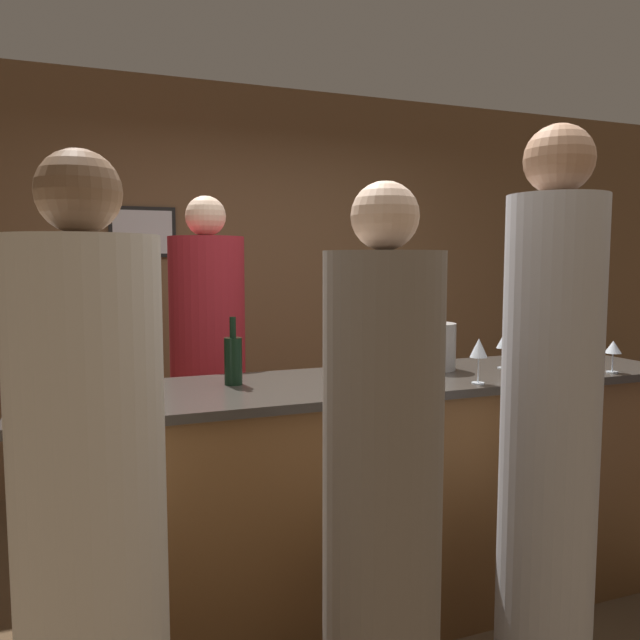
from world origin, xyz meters
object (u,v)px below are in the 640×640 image
(guest_3, at_px, (382,506))
(wine_bottle_0, at_px, (233,359))
(bartender, at_px, (209,391))
(ice_bucket, at_px, (434,346))
(guest_2, at_px, (91,536))
(guest_0, at_px, (549,442))

(guest_3, relative_size, wine_bottle_0, 6.43)
(bartender, height_order, wine_bottle_0, bartender)
(guest_3, height_order, ice_bucket, guest_3)
(bartender, xyz_separation_m, ice_bucket, (0.91, -0.74, 0.29))
(guest_2, xyz_separation_m, ice_bucket, (1.52, 0.81, 0.32))
(guest_0, distance_m, wine_bottle_0, 1.23)
(wine_bottle_0, xyz_separation_m, ice_bucket, (0.95, 0.02, 0.00))
(guest_2, relative_size, guest_3, 1.03)
(guest_3, bearing_deg, guest_0, 2.59)
(guest_2, bearing_deg, ice_bucket, 28.21)
(guest_2, height_order, wine_bottle_0, guest_2)
(guest_2, relative_size, ice_bucket, 8.49)
(bartender, xyz_separation_m, guest_2, (-0.61, -1.56, -0.03))
(guest_2, height_order, ice_bucket, guest_2)
(guest_0, xyz_separation_m, wine_bottle_0, (-0.89, 0.82, 0.21))
(guest_0, relative_size, wine_bottle_0, 7.21)
(ice_bucket, bearing_deg, guest_0, -93.90)
(guest_0, relative_size, guest_2, 1.09)
(guest_0, height_order, ice_bucket, guest_0)
(guest_3, distance_m, wine_bottle_0, 0.94)
(bartender, bearing_deg, guest_0, 118.34)
(guest_0, xyz_separation_m, guest_2, (-1.46, 0.02, -0.10))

